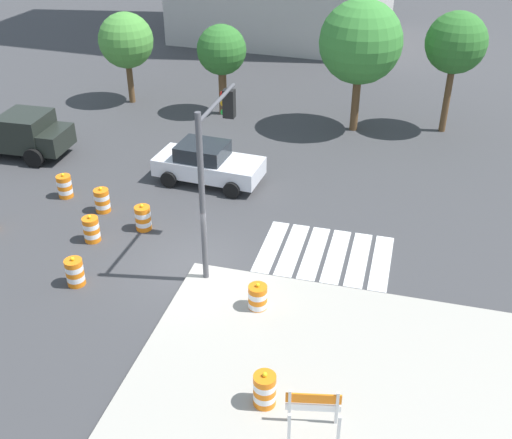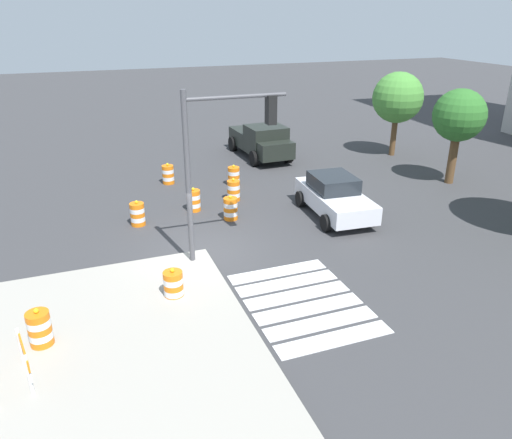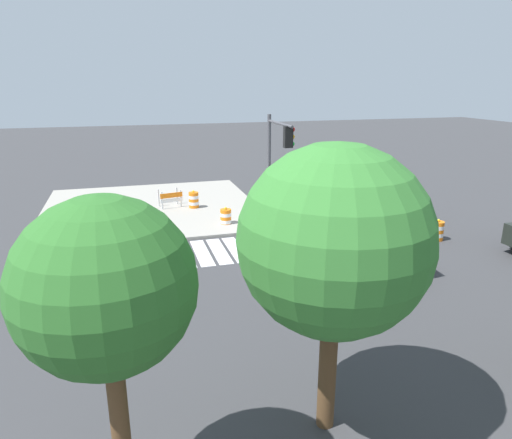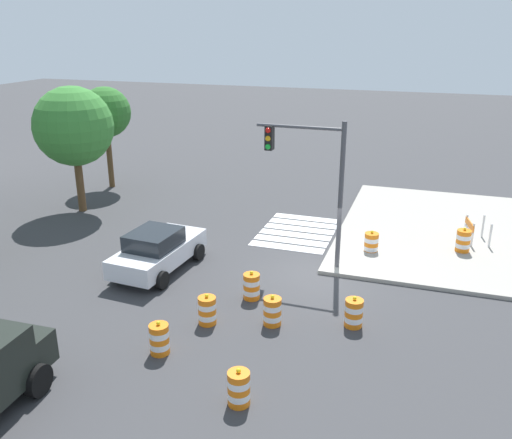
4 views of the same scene
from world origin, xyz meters
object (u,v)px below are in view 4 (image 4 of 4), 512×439
Objects in this scene: traffic_light_pole at (311,168)px; street_tree_corner_lot at (74,127)px; traffic_barrel_lane_center at (159,339)px; traffic_barrel_median_near at (371,244)px; street_tree_streetside_near at (105,113)px; traffic_barrel_near_corner at (239,388)px; traffic_barrel_opposite_curb at (207,310)px; sports_car at (158,250)px; traffic_barrel_on_sidewalk at (463,241)px; traffic_barrel_median_far at (272,311)px; traffic_barrel_crosswalk_end at (252,286)px; traffic_barrel_far_curb at (354,313)px; construction_barricade at (473,229)px.

street_tree_corner_lot is (2.94, 12.20, 0.30)m from traffic_light_pole.
traffic_barrel_lane_center is at bearing -136.28° from street_tree_corner_lot.
traffic_light_pole is (-1.95, 2.17, 3.46)m from traffic_barrel_median_near.
traffic_barrel_median_near is at bearing -108.55° from street_tree_streetside_near.
traffic_barrel_near_corner and traffic_barrel_opposite_curb have the same top height.
sports_car is at bearing -126.18° from street_tree_corner_lot.
traffic_barrel_lane_center is at bearing -143.42° from street_tree_streetside_near.
sports_car reaches higher than traffic_barrel_on_sidewalk.
traffic_barrel_median_near is 0.19× the size of traffic_light_pole.
traffic_barrel_median_near is at bearing -30.28° from traffic_barrel_opposite_curb.
traffic_barrel_median_far is 0.18× the size of street_tree_streetside_near.
traffic_barrel_median_near is (5.11, -3.37, 0.00)m from traffic_barrel_crosswalk_end.
traffic_barrel_far_curb is 0.18× the size of street_tree_streetside_near.
street_tree_streetside_near is (7.09, 13.13, 0.29)m from traffic_light_pole.
traffic_barrel_crosswalk_end is 6.12m from traffic_barrel_median_near.
traffic_barrel_lane_center and traffic_barrel_opposite_curb have the same top height.
traffic_barrel_lane_center is (-4.96, -2.66, -0.36)m from sports_car.
traffic_barrel_median_far is 3.59m from traffic_barrel_lane_center.
traffic_barrel_near_corner is 1.00× the size of traffic_barrel_lane_center.
traffic_light_pole is (-4.31, 6.08, 3.19)m from construction_barricade.
traffic_barrel_median_near is 1.00× the size of traffic_barrel_opposite_curb.
traffic_barrel_on_sidewalk is at bearing -64.77° from sports_car.
sports_car is at bearing 41.26° from traffic_barrel_near_corner.
traffic_barrel_crosswalk_end is 0.17× the size of street_tree_corner_lot.
traffic_light_pole is at bearing 118.28° from traffic_barrel_on_sidewalk.
traffic_barrel_far_curb is (-5.83, -0.20, 0.00)m from traffic_barrel_median_near.
traffic_barrel_median_far is at bearing -73.44° from traffic_barrel_opposite_curb.
street_tree_streetside_near is (10.25, 11.93, 3.75)m from traffic_barrel_crosswalk_end.
traffic_barrel_near_corner is at bearing 169.61° from traffic_barrel_median_near.
traffic_light_pole reaches higher than traffic_barrel_far_curb.
construction_barricade is (1.26, -0.40, 0.12)m from traffic_barrel_on_sidewalk.
street_tree_streetside_near is at bearing 42.34° from traffic_barrel_opposite_curb.
street_tree_streetside_near reaches higher than traffic_barrel_on_sidewalk.
sports_car is 3.24× the size of construction_barricade.
traffic_barrel_median_near is 16.56m from street_tree_streetside_near.
street_tree_streetside_near reaches higher than traffic_barrel_opposite_curb.
traffic_barrel_near_corner is 10.56m from traffic_barrel_median_near.
traffic_barrel_median_near is at bearing 121.09° from construction_barricade.
street_tree_corner_lot reaches higher than sports_car.
traffic_barrel_on_sidewalk is 0.17× the size of street_tree_corner_lot.
traffic_barrel_near_corner is at bearing -164.49° from traffic_barrel_crosswalk_end.
traffic_barrel_on_sidewalk is 18.23m from street_tree_corner_lot.
traffic_barrel_on_sidewalk is (6.93, -3.31, 0.15)m from traffic_barrel_far_curb.
traffic_barrel_near_corner and traffic_barrel_far_curb have the same top height.
sports_car is 0.80× the size of traffic_light_pole.
traffic_barrel_opposite_curb is 6.51m from traffic_light_pole.
traffic_barrel_median_far is (-1.41, -1.16, 0.00)m from traffic_barrel_crosswalk_end.
street_tree_corner_lot is (-1.37, 18.28, 3.49)m from construction_barricade.
traffic_barrel_median_near is (4.07, -7.45, -0.36)m from sports_car.
sports_car is 4.34× the size of traffic_barrel_crosswalk_end.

